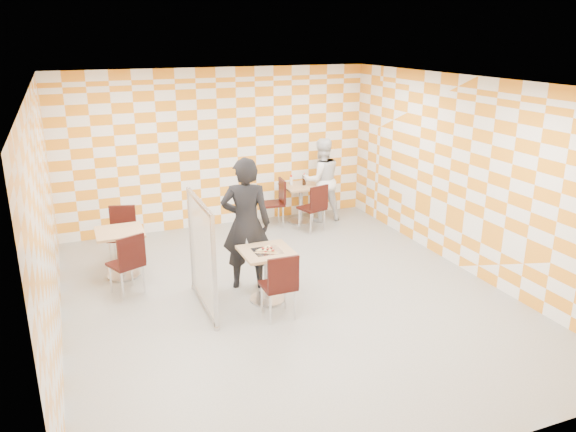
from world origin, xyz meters
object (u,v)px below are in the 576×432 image
Objects in this scene: chair_main_front at (281,282)px; chair_empty_near at (128,260)px; soda_bottle at (304,180)px; chair_second_front at (315,205)px; empty_table at (121,246)px; partition at (202,254)px; man_dark at (246,224)px; man_white at (321,180)px; chair_second_side at (277,199)px; main_table at (267,267)px; second_table at (301,197)px; chair_empty_far at (123,230)px; sport_bottle at (291,181)px.

chair_main_front is 2.28m from chair_empty_near.
soda_bottle reaches higher than chair_empty_near.
empty_table is at bearing -168.36° from chair_second_front.
partition is at bearing -133.33° from soda_bottle.
man_white is (2.33, 2.41, -0.15)m from man_dark.
chair_empty_near is 1.73m from man_dark.
chair_second_front is (1.83, 2.94, 0.00)m from chair_main_front.
main_table is at bearing -113.25° from chair_second_side.
soda_bottle is at bearing 21.01° from empty_table.
second_table is 4.04m from chair_main_front.
chair_second_side and chair_empty_far have the same top height.
soda_bottle is (0.06, 0.66, 0.31)m from chair_second_front.
second_table is at bearing 12.50° from chair_empty_far.
chair_empty_far is at bearing -167.50° from second_table.
chair_main_front is 4.22m from man_white.
main_table is at bearing -41.63° from empty_table.
chair_second_front is at bearing 1.75° from chair_empty_far.
chair_second_front is 3.84m from chair_empty_near.
chair_second_side is (3.06, 1.36, 0.04)m from empty_table.
man_dark reaches higher than chair_main_front.
empty_table is at bearing -98.73° from chair_empty_far.
main_table and second_table have the same top height.
partition is (-2.68, -2.24, 0.25)m from chair_second_front.
chair_main_front and chair_second_side have the same top height.
empty_table is 0.64m from chair_empty_far.
partition is 6.74× the size of soda_bottle.
partition is at bearing -132.58° from second_table.
chair_main_front is at bearing -116.80° from second_table.
man_dark is at bearing -124.34° from sport_bottle.
empty_table is at bearing 138.37° from main_table.
chair_main_front is at bearing -117.67° from soda_bottle.
chair_empty_near is 0.47× the size of man_dark.
chair_second_front is 0.73m from soda_bottle.
man_dark reaches higher than man_white.
man_white is 0.60m from sport_bottle.
empty_table is 0.81× the size of chair_main_front.
chair_main_front is 4.08m from soda_bottle.
man_dark is 8.51× the size of soda_bottle.
chair_second_front is 4.02× the size of soda_bottle.
chair_second_side is 4.62× the size of sport_bottle.
second_table is 1.00× the size of empty_table.
chair_second_side is 0.47× the size of man_dark.
chair_main_front is at bearing -114.09° from sport_bottle.
chair_empty_near reaches higher than second_table.
chair_second_side is at bearing 66.75° from main_table.
main_table is 0.81× the size of chair_empty_far.
chair_empty_far is (0.10, 0.63, 0.04)m from empty_table.
chair_empty_far is at bearing -165.28° from sport_bottle.
chair_empty_near is at bearing 137.98° from partition.
second_table is 0.38× the size of man_dark.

